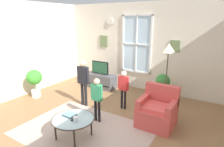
{
  "coord_description": "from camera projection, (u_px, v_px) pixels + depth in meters",
  "views": [
    {
      "loc": [
        2.45,
        -2.79,
        2.29
      ],
      "look_at": [
        0.11,
        0.94,
        1.03
      ],
      "focal_mm": 30.73,
      "sensor_mm": 36.0,
      "label": 1
    }
  ],
  "objects": [
    {
      "name": "ground_plane",
      "position": [
        85.0,
        129.0,
        4.16
      ],
      "size": [
        6.27,
        6.46,
        0.02
      ],
      "primitive_type": "cube",
      "color": "olive"
    },
    {
      "name": "floor_lamp",
      "position": [
        168.0,
        55.0,
        4.59
      ],
      "size": [
        0.32,
        0.32,
        1.73
      ],
      "color": "black",
      "rests_on": "ground_plane"
    },
    {
      "name": "remote_near_books",
      "position": [
        74.0,
        119.0,
        3.67
      ],
      "size": [
        0.06,
        0.14,
        0.02
      ],
      "primitive_type": "cube",
      "rotation": [
        0.0,
        0.0,
        -0.16
      ],
      "color": "black",
      "rests_on": "coffee_table"
    },
    {
      "name": "side_wall_left",
      "position": [
        1.0,
        52.0,
        5.25
      ],
      "size": [
        0.12,
        5.86,
        2.8
      ],
      "color": "beige",
      "rests_on": "ground_plane"
    },
    {
      "name": "area_rug",
      "position": [
        84.0,
        131.0,
        4.05
      ],
      "size": [
        2.71,
        1.93,
        0.01
      ],
      "primitive_type": "cube",
      "color": "tan",
      "rests_on": "ground_plane"
    },
    {
      "name": "person_red_shirt",
      "position": [
        124.0,
        85.0,
        4.9
      ],
      "size": [
        0.31,
        0.14,
        1.03
      ],
      "color": "black",
      "rests_on": "ground_plane"
    },
    {
      "name": "book_stack",
      "position": [
        69.0,
        115.0,
        3.83
      ],
      "size": [
        0.26,
        0.2,
        0.04
      ],
      "color": "#453B39",
      "rests_on": "coffee_table"
    },
    {
      "name": "coffee_table",
      "position": [
        73.0,
        119.0,
        3.73
      ],
      "size": [
        0.84,
        0.84,
        0.43
      ],
      "color": "#99B2B7",
      "rests_on": "ground_plane"
    },
    {
      "name": "cup",
      "position": [
        75.0,
        119.0,
        3.6
      ],
      "size": [
        0.08,
        0.08,
        0.1
      ],
      "primitive_type": "cylinder",
      "color": "white",
      "rests_on": "coffee_table"
    },
    {
      "name": "back_wall",
      "position": [
        143.0,
        47.0,
        6.2
      ],
      "size": [
        5.67,
        0.17,
        2.8
      ],
      "color": "beige",
      "rests_on": "ground_plane"
    },
    {
      "name": "person_black_shirt",
      "position": [
        83.0,
        78.0,
        5.06
      ],
      "size": [
        0.38,
        0.17,
        1.26
      ],
      "color": "black",
      "rests_on": "ground_plane"
    },
    {
      "name": "tv_stand",
      "position": [
        100.0,
        81.0,
        6.59
      ],
      "size": [
        1.09,
        0.45,
        0.47
      ],
      "color": "#4C4C51",
      "rests_on": "ground_plane"
    },
    {
      "name": "television",
      "position": [
        100.0,
        68.0,
        6.45
      ],
      "size": [
        0.64,
        0.08,
        0.45
      ],
      "color": "#4C4C4C",
      "rests_on": "tv_stand"
    },
    {
      "name": "person_green_shirt",
      "position": [
        97.0,
        95.0,
        4.27
      ],
      "size": [
        0.31,
        0.14,
        1.04
      ],
      "color": "black",
      "rests_on": "ground_plane"
    },
    {
      "name": "armchair",
      "position": [
        157.0,
        111.0,
        4.23
      ],
      "size": [
        0.76,
        0.74,
        0.87
      ],
      "color": "#D14C47",
      "rests_on": "ground_plane"
    },
    {
      "name": "potted_plant_by_window",
      "position": [
        163.0,
        83.0,
        5.53
      ],
      "size": [
        0.42,
        0.42,
        0.77
      ],
      "color": "#9E6B4C",
      "rests_on": "ground_plane"
    },
    {
      "name": "potted_plant_corner",
      "position": [
        34.0,
        80.0,
        5.69
      ],
      "size": [
        0.45,
        0.45,
        0.85
      ],
      "color": "silver",
      "rests_on": "ground_plane"
    }
  ]
}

